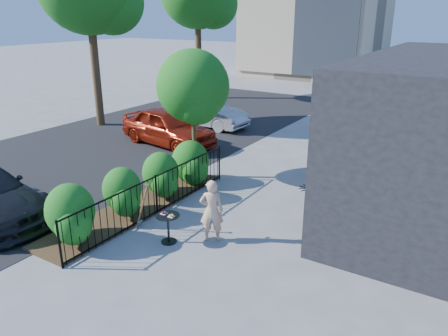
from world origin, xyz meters
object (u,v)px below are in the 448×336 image
Objects in this scene: patio_tree at (194,91)px; car_red at (168,127)px; shovel at (142,209)px; woman at (212,211)px; cafe_table at (168,223)px; car_silver at (206,112)px.

patio_tree is 4.41m from car_red.
patio_tree is at bearing -118.68° from car_red.
woman is at bearing 14.92° from shovel.
patio_tree is at bearing 117.00° from cafe_table.
patio_tree is at bearing -145.93° from car_silver.
woman is 7.99m from car_red.
shovel is at bearing -151.63° from car_silver.
car_red is 1.08× the size of car_silver.
shovel is at bearing -16.95° from woman.
cafe_table is at bearing -63.00° from patio_tree.
woman is at bearing -124.31° from car_red.
patio_tree is 4.32m from shovel.
car_silver reaches higher than cafe_table.
cafe_table is 0.17× the size of car_red.
shovel is (0.98, -3.58, -2.21)m from patio_tree.
car_silver is at bearing 115.51° from shovel.
shovel is 7.24m from car_red.
car_silver reaches higher than shovel.
car_red is at bearing 141.67° from patio_tree.
cafe_table is 0.18× the size of car_silver.
shovel reaches higher than cafe_table.
woman is 1.77m from shovel.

